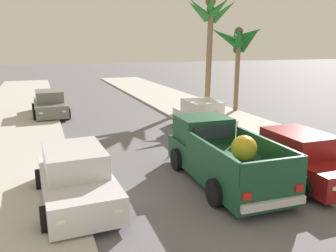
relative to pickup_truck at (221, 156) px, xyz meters
The scene contains 11 objects.
sidewalk_left 8.23m from the pickup_truck, 145.09° to the left, with size 4.73×60.00×0.12m, color beige.
sidewalk_right 6.38m from the pickup_truck, 47.66° to the left, with size 4.73×60.00×0.12m, color beige.
curb_left 7.46m from the pickup_truck, 140.83° to the left, with size 0.16×60.00×0.10m, color silver.
curb_right 5.79m from the pickup_truck, 54.79° to the left, with size 0.16×60.00×0.10m, color silver.
pickup_truck is the anchor object (origin of this frame).
car_left_near 6.52m from the pickup_truck, 69.59° to the left, with size 2.19×4.33×1.54m.
car_right_near 2.52m from the pickup_truck, 17.42° to the right, with size 2.04×4.27×1.54m.
car_left_mid 13.51m from the pickup_truck, 110.66° to the left, with size 2.13×4.31×1.54m.
car_right_mid 4.49m from the pickup_truck, behind, with size 2.16×4.32×1.54m.
palm_tree_left_fore 12.34m from the pickup_truck, 57.23° to the left, with size 3.76×3.83×5.40m.
palm_tree_right_fore 16.03m from the pickup_truck, 64.81° to the left, with size 3.99×3.35×7.55m.
Camera 1 is at (-3.96, -1.90, 4.24)m, focal length 37.00 mm.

